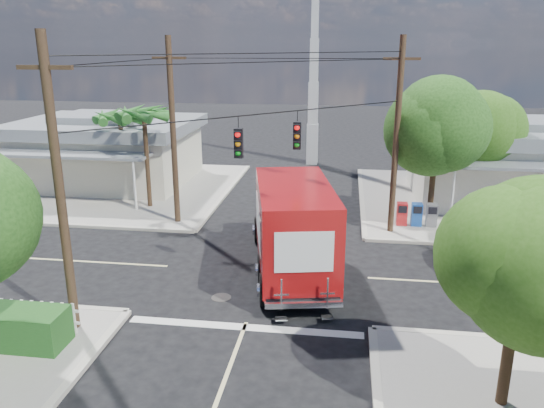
# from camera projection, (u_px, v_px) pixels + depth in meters

# --- Properties ---
(ground) EXTENTS (120.00, 120.00, 0.00)m
(ground) POSITION_uv_depth(u_px,v_px,m) (265.00, 272.00, 20.86)
(ground) COLOR black
(ground) RESTS_ON ground
(sidewalk_ne) EXTENTS (14.12, 14.12, 0.14)m
(sidewalk_ne) POSITION_uv_depth(u_px,v_px,m) (486.00, 203.00, 29.71)
(sidewalk_ne) COLOR #A09B90
(sidewalk_ne) RESTS_ON ground
(sidewalk_nw) EXTENTS (14.12, 14.12, 0.14)m
(sidewalk_nw) POSITION_uv_depth(u_px,v_px,m) (117.00, 189.00, 32.60)
(sidewalk_nw) COLOR #A09B90
(sidewalk_nw) RESTS_ON ground
(road_markings) EXTENTS (32.00, 32.00, 0.01)m
(road_markings) POSITION_uv_depth(u_px,v_px,m) (259.00, 288.00, 19.47)
(road_markings) COLOR beige
(road_markings) RESTS_ON ground
(building_ne) EXTENTS (11.80, 10.20, 4.50)m
(building_ne) POSITION_uv_depth(u_px,v_px,m) (516.00, 160.00, 29.87)
(building_ne) COLOR white
(building_ne) RESTS_ON sidewalk_ne
(building_nw) EXTENTS (10.80, 10.20, 4.30)m
(building_nw) POSITION_uv_depth(u_px,v_px,m) (108.00, 149.00, 33.63)
(building_nw) COLOR beige
(building_nw) RESTS_ON sidewalk_nw
(radio_tower) EXTENTS (0.80, 0.80, 17.00)m
(radio_tower) POSITION_uv_depth(u_px,v_px,m) (314.00, 87.00, 38.13)
(radio_tower) COLOR silver
(radio_tower) RESTS_ON ground
(tree_ne_front) EXTENTS (4.21, 4.14, 6.66)m
(tree_ne_front) POSITION_uv_depth(u_px,v_px,m) (437.00, 129.00, 24.93)
(tree_ne_front) COLOR #422D1C
(tree_ne_front) RESTS_ON sidewalk_ne
(tree_ne_back) EXTENTS (3.77, 3.66, 5.82)m
(tree_ne_back) POSITION_uv_depth(u_px,v_px,m) (482.00, 135.00, 26.84)
(tree_ne_back) COLOR #422D1C
(tree_ne_back) RESTS_ON sidewalk_ne
(tree_se) EXTENTS (3.67, 3.54, 5.62)m
(tree_se) POSITION_uv_depth(u_px,v_px,m) (523.00, 256.00, 11.90)
(tree_se) COLOR #422D1C
(tree_se) RESTS_ON sidewalk_se
(palm_nw_front) EXTENTS (3.01, 3.08, 5.59)m
(palm_nw_front) POSITION_uv_depth(u_px,v_px,m) (144.00, 116.00, 27.51)
(palm_nw_front) COLOR #422D1C
(palm_nw_front) RESTS_ON sidewalk_nw
(palm_nw_back) EXTENTS (3.01, 3.08, 5.19)m
(palm_nw_back) POSITION_uv_depth(u_px,v_px,m) (120.00, 118.00, 29.31)
(palm_nw_back) COLOR #422D1C
(palm_nw_back) RESTS_ON sidewalk_nw
(utility_poles) EXTENTS (12.00, 10.68, 9.00)m
(utility_poles) POSITION_uv_depth(u_px,v_px,m) (232.00, 146.00, 21.24)
(utility_poles) COLOR #473321
(utility_poles) RESTS_ON ground
(vending_boxes) EXTENTS (1.90, 0.50, 1.10)m
(vending_boxes) POSITION_uv_depth(u_px,v_px,m) (417.00, 214.00, 25.68)
(vending_boxes) COLOR red
(vending_boxes) RESTS_ON sidewalk_ne
(delivery_truck) EXTENTS (4.16, 8.83, 3.68)m
(delivery_truck) POSITION_uv_depth(u_px,v_px,m) (292.00, 226.00, 20.50)
(delivery_truck) COLOR black
(delivery_truck) RESTS_ON ground
(parked_car) EXTENTS (5.39, 2.84, 1.45)m
(parked_car) POSITION_uv_depth(u_px,v_px,m) (512.00, 250.00, 21.09)
(parked_car) COLOR silver
(parked_car) RESTS_ON ground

